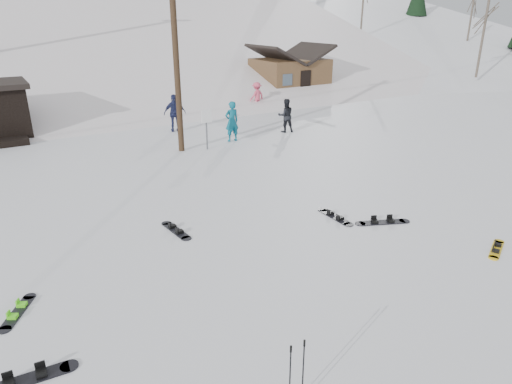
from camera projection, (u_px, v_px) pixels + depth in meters
ground at (369, 341)px, 8.67m from camera, size 200.00×200.00×0.00m
ski_slope at (45, 167)px, 56.86m from camera, size 60.00×85.24×65.97m
ridge_right at (312, 130)px, 70.85m from camera, size 45.66×93.98×54.59m
treeline_right at (341, 62)px, 59.52m from camera, size 20.00×60.00×10.00m
treeline_crest at (6, 51)px, 77.20m from camera, size 50.00×6.00×10.00m
utility_pole at (175, 43)px, 19.09m from camera, size 2.00×0.26×9.00m
trail_sign at (207, 122)px, 20.52m from camera, size 0.50×0.09×1.85m
cabin at (290, 76)px, 34.50m from camera, size 5.39×4.40×3.77m
ski_poles at (297, 375)px, 7.00m from camera, size 0.34×0.09×1.23m
board_scatter_a at (26, 379)px, 7.71m from camera, size 1.71×0.39×0.12m
board_scatter_b at (176, 230)px, 13.06m from camera, size 0.40×1.50×0.11m
board_scatter_c at (18, 312)px, 9.48m from camera, size 0.82×1.25×0.10m
board_scatter_d at (382, 222)px, 13.57m from camera, size 1.57×0.86×0.12m
board_scatter_e at (496, 249)px, 12.01m from camera, size 1.23×0.72×0.09m
board_scatter_f at (335, 217)px, 13.93m from camera, size 0.30×1.52×0.11m
skier_teal at (232, 121)px, 22.02m from camera, size 0.71×0.47×1.94m
skier_dark at (286, 116)px, 23.80m from camera, size 1.00×0.88×1.73m
skier_pink at (257, 96)px, 29.76m from camera, size 1.22×0.86×1.71m
skier_navy at (175, 113)px, 23.86m from camera, size 1.22×0.74×1.95m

